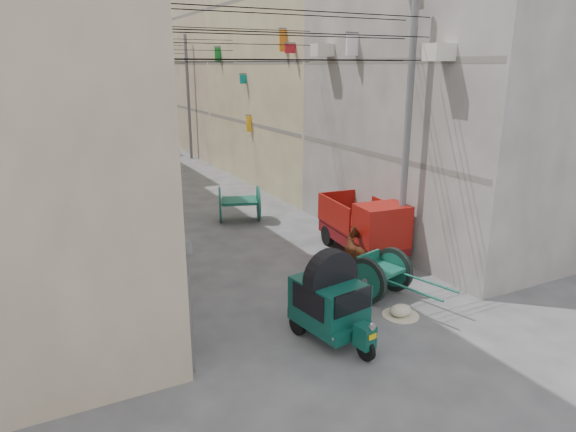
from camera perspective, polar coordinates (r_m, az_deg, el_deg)
ground at (r=10.54m, az=17.79°, el=-19.61°), size 140.00×140.00×0.00m
building_row_right at (r=42.43m, az=-7.74°, el=16.76°), size 8.00×62.00×14.00m
end_cap_building at (r=72.08m, az=-23.03°, el=15.48°), size 22.00×10.00×13.00m
shutters_left at (r=16.98m, az=-17.82°, el=-0.04°), size 0.18×14.40×2.88m
signboards at (r=28.30m, az=-14.33°, el=10.54°), size 8.22×40.52×5.67m
ac_units at (r=16.85m, az=10.13°, el=20.81°), size 0.70×6.55×3.35m
utility_poles at (r=23.76m, az=-11.74°, el=11.06°), size 7.40×22.20×8.00m
overhead_cables at (r=21.19m, az=-10.16°, el=18.04°), size 7.40×22.52×1.12m
auto_rickshaw at (r=11.83m, az=4.74°, el=-9.24°), size 1.56×2.39×1.63m
tonga_cart at (r=14.17m, az=10.25°, el=-6.36°), size 1.72×2.93×1.24m
mini_truck at (r=16.83m, az=8.89°, el=-1.52°), size 1.90×3.65×1.98m
second_cart at (r=20.71m, az=-5.43°, el=1.47°), size 2.00×1.88×1.43m
feed_sack at (r=13.42m, az=12.42°, el=-10.20°), size 0.58×0.46×0.29m
horse at (r=15.18m, az=7.95°, el=-4.44°), size 1.04×1.78×1.42m
distant_car_white at (r=30.25m, az=-16.32°, el=5.27°), size 1.63×3.49×1.15m
distant_car_grey at (r=38.15m, az=-14.08°, el=7.61°), size 2.13×3.67×1.14m
distant_car_green at (r=46.40m, az=-19.69°, el=8.63°), size 2.41×4.16×1.13m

